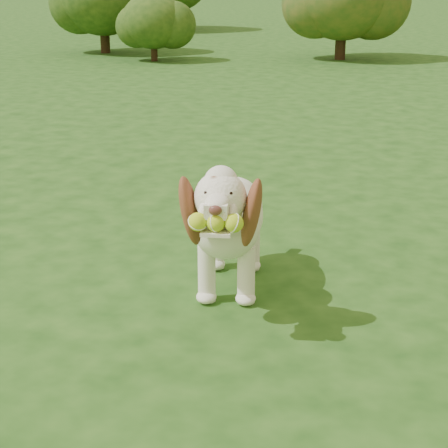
% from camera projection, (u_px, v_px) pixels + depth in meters
% --- Properties ---
extents(ground, '(80.00, 80.00, 0.00)m').
position_uv_depth(ground, '(309.00, 270.00, 4.07)').
color(ground, '#193F12').
rests_on(ground, ground).
extents(dog, '(0.61, 1.15, 0.76)m').
position_uv_depth(dog, '(229.00, 216.00, 3.67)').
color(dog, white).
rests_on(dog, ground).
extents(shrub_a, '(1.07, 1.07, 1.11)m').
position_uv_depth(shrub_a, '(153.00, 21.00, 12.46)').
color(shrub_a, '#382314').
rests_on(shrub_a, ground).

